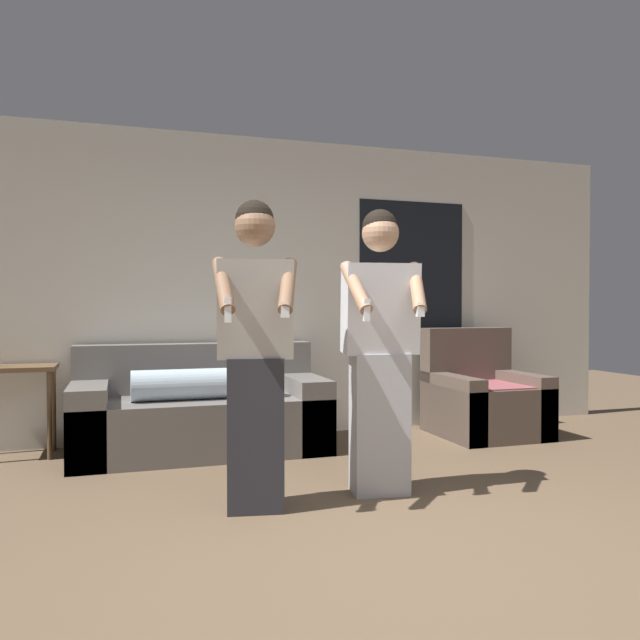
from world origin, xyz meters
name	(u,v)px	position (x,y,z in m)	size (l,w,h in m)	color
ground_plane	(447,567)	(0.00, 0.00, 0.00)	(14.00, 14.00, 0.00)	brown
wall_back	(281,287)	(0.02, 3.10, 1.35)	(6.90, 0.07, 2.70)	beige
couch	(201,413)	(-0.78, 2.61, 0.31)	(1.98, 0.92, 0.86)	slate
armchair	(483,400)	(1.77, 2.49, 0.32)	(0.88, 0.89, 0.97)	brown
side_table	(15,381)	(-2.18, 2.84, 0.59)	(0.59, 0.40, 0.86)	brown
person_left	(255,351)	(-0.66, 1.04, 0.91)	(0.49, 0.52, 1.78)	#28282D
person_right	(380,349)	(0.15, 1.12, 0.90)	(0.52, 0.51, 1.78)	#B2B2B7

